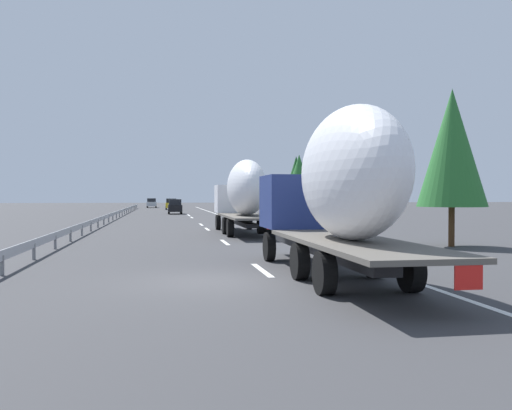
# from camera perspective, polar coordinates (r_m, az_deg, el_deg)

# --- Properties ---
(ground_plane) EXTENTS (260.00, 260.00, 0.00)m
(ground_plane) POSITION_cam_1_polar(r_m,az_deg,el_deg) (55.19, -8.31, -1.49)
(ground_plane) COLOR #38383A
(lane_stripe_0) EXTENTS (3.20, 0.20, 0.01)m
(lane_stripe_0) POSITION_cam_1_polar(r_m,az_deg,el_deg) (17.57, 0.61, -6.76)
(lane_stripe_0) COLOR white
(lane_stripe_0) RESTS_ON ground_plane
(lane_stripe_1) EXTENTS (3.20, 0.20, 0.01)m
(lane_stripe_1) POSITION_cam_1_polar(r_m,az_deg,el_deg) (27.92, -3.25, -3.88)
(lane_stripe_1) COLOR white
(lane_stripe_1) RESTS_ON ground_plane
(lane_stripe_2) EXTENTS (3.20, 0.20, 0.01)m
(lane_stripe_2) POSITION_cam_1_polar(r_m,az_deg,el_deg) (38.97, -5.08, -2.50)
(lane_stripe_2) COLOR white
(lane_stripe_2) RESTS_ON ground_plane
(lane_stripe_3) EXTENTS (3.20, 0.20, 0.01)m
(lane_stripe_3) POSITION_cam_1_polar(r_m,az_deg,el_deg) (45.13, -5.71, -2.03)
(lane_stripe_3) COLOR white
(lane_stripe_3) RESTS_ON ground_plane
(lane_stripe_4) EXTENTS (3.20, 0.20, 0.01)m
(lane_stripe_4) POSITION_cam_1_polar(r_m,az_deg,el_deg) (59.61, -6.68, -1.30)
(lane_stripe_4) COLOR white
(lane_stripe_4) RESTS_ON ground_plane
(lane_stripe_5) EXTENTS (3.20, 0.20, 0.01)m
(lane_stripe_5) POSITION_cam_1_polar(r_m,az_deg,el_deg) (68.35, -7.06, -1.01)
(lane_stripe_5) COLOR white
(lane_stripe_5) RESTS_ON ground_plane
(lane_stripe_6) EXTENTS (3.20, 0.20, 0.01)m
(lane_stripe_6) POSITION_cam_1_polar(r_m,az_deg,el_deg) (65.37, -6.94, -1.10)
(lane_stripe_6) COLOR white
(lane_stripe_6) RESTS_ON ground_plane
(edge_line_right) EXTENTS (110.00, 0.20, 0.01)m
(edge_line_right) POSITION_cam_1_polar(r_m,az_deg,el_deg) (60.56, -3.21, -1.26)
(edge_line_right) COLOR white
(edge_line_right) RESTS_ON ground_plane
(truck_lead) EXTENTS (12.58, 2.55, 4.50)m
(truck_lead) POSITION_cam_1_polar(r_m,az_deg,el_deg) (33.81, -1.32, 1.21)
(truck_lead) COLOR silver
(truck_lead) RESTS_ON ground_plane
(truck_trailing) EXTENTS (12.56, 2.55, 4.73)m
(truck_trailing) POSITION_cam_1_polar(r_m,az_deg,el_deg) (15.80, 8.44, 1.81)
(truck_trailing) COLOR navy
(truck_trailing) RESTS_ON ground_plane
(car_black_suv) EXTENTS (4.17, 1.78, 1.91)m
(car_black_suv) POSITION_cam_1_polar(r_m,az_deg,el_deg) (71.44, -8.40, -0.16)
(car_black_suv) COLOR black
(car_black_suv) RESTS_ON ground_plane
(car_silver_hatch) EXTENTS (4.44, 1.87, 1.84)m
(car_silver_hatch) POSITION_cam_1_polar(r_m,az_deg,el_deg) (109.32, -10.77, 0.21)
(car_silver_hatch) COLOR #ADB2B7
(car_silver_hatch) RESTS_ON ground_plane
(car_yellow_coupe) EXTENTS (4.00, 1.88, 1.87)m
(car_yellow_coupe) POSITION_cam_1_polar(r_m,az_deg,el_deg) (93.71, -8.79, 0.10)
(car_yellow_coupe) COLOR gold
(car_yellow_coupe) RESTS_ON ground_plane
(road_sign) EXTENTS (0.10, 0.90, 3.20)m
(road_sign) POSITION_cam_1_polar(r_m,az_deg,el_deg) (52.28, -0.86, 0.81)
(road_sign) COLOR gray
(road_sign) RESTS_ON ground_plane
(tree_0) EXTENTS (3.04, 3.04, 6.30)m
(tree_0) POSITION_cam_1_polar(r_m,az_deg,el_deg) (54.80, 4.18, 2.48)
(tree_0) COLOR #472D19
(tree_0) RESTS_ON ground_plane
(tree_1) EXTENTS (3.12, 3.12, 6.11)m
(tree_1) POSITION_cam_1_polar(r_m,az_deg,el_deg) (50.21, 4.49, 2.55)
(tree_1) COLOR #472D19
(tree_1) RESTS_ON ground_plane
(tree_2) EXTENTS (2.87, 2.87, 6.92)m
(tree_2) POSITION_cam_1_polar(r_m,az_deg,el_deg) (73.37, -0.86, 2.32)
(tree_2) COLOR #472D19
(tree_2) RESTS_ON ground_plane
(tree_3) EXTENTS (3.19, 3.19, 7.33)m
(tree_3) POSITION_cam_1_polar(r_m,az_deg,el_deg) (27.17, 19.66, 5.60)
(tree_3) COLOR #472D19
(tree_3) RESTS_ON ground_plane
(guardrail_median) EXTENTS (94.00, 0.10, 0.76)m
(guardrail_median) POSITION_cam_1_polar(r_m,az_deg,el_deg) (58.34, -14.28, -0.81)
(guardrail_median) COLOR #9EA0A5
(guardrail_median) RESTS_ON ground_plane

